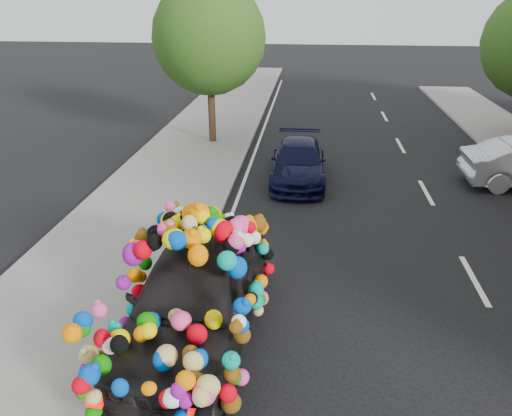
{
  "coord_description": "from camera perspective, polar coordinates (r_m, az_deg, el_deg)",
  "views": [
    {
      "loc": [
        -0.0,
        -9.47,
        5.61
      ],
      "look_at": [
        -1.08,
        0.46,
        1.24
      ],
      "focal_mm": 35.0,
      "sensor_mm": 36.0,
      "label": 1
    }
  ],
  "objects": [
    {
      "name": "ground",
      "position": [
        11.01,
        5.4,
        -7.13
      ],
      "size": [
        100.0,
        100.0,
        0.0
      ],
      "primitive_type": "plane",
      "color": "black",
      "rests_on": "ground"
    },
    {
      "name": "sidewalk",
      "position": [
        11.79,
        -16.06,
        -5.48
      ],
      "size": [
        4.0,
        60.0,
        0.12
      ],
      "primitive_type": "cube",
      "color": "gray",
      "rests_on": "ground"
    },
    {
      "name": "kerb",
      "position": [
        11.22,
        -6.73,
        -6.16
      ],
      "size": [
        0.15,
        60.0,
        0.13
      ],
      "primitive_type": "cube",
      "color": "gray",
      "rests_on": "ground"
    },
    {
      "name": "lane_markings",
      "position": [
        11.58,
        23.66,
        -7.53
      ],
      "size": [
        6.0,
        50.0,
        0.01
      ],
      "primitive_type": null,
      "color": "silver",
      "rests_on": "ground"
    },
    {
      "name": "tree_near_sidewalk",
      "position": [
        19.41,
        -5.37,
        18.84
      ],
      "size": [
        4.2,
        4.2,
        6.13
      ],
      "color": "#332114",
      "rests_on": "ground"
    },
    {
      "name": "plush_art_car",
      "position": [
        8.5,
        -6.98,
        -7.77
      ],
      "size": [
        2.58,
        5.25,
        2.33
      ],
      "rotation": [
        0.0,
        0.0,
        -0.05
      ],
      "color": "black",
      "rests_on": "ground"
    },
    {
      "name": "navy_sedan",
      "position": [
        15.98,
        4.86,
        5.27
      ],
      "size": [
        1.74,
        4.17,
        1.2
      ],
      "primitive_type": "imported",
      "rotation": [
        0.0,
        0.0,
        0.01
      ],
      "color": "black",
      "rests_on": "ground"
    }
  ]
}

